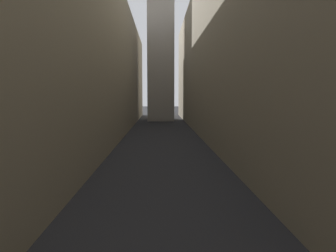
% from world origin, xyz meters
% --- Properties ---
extents(ground_plane, '(264.00, 264.00, 0.00)m').
position_xyz_m(ground_plane, '(0.00, 48.00, 0.00)').
color(ground_plane, '#232326').
extents(building_block_left, '(11.91, 108.00, 21.32)m').
position_xyz_m(building_block_left, '(-11.46, 50.00, 10.66)').
color(building_block_left, gray).
rests_on(building_block_left, ground).
extents(building_block_right, '(15.86, 108.00, 23.96)m').
position_xyz_m(building_block_right, '(13.43, 50.00, 11.98)').
color(building_block_right, gray).
rests_on(building_block_right, ground).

